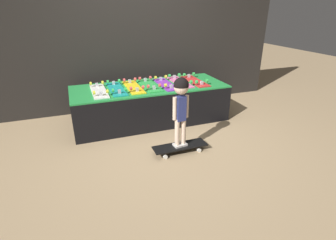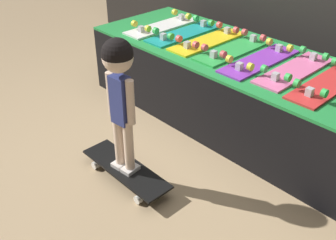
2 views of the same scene
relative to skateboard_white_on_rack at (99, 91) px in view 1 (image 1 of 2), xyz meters
name	(u,v)px [view 1 (image 1 of 2)]	position (x,y,z in m)	size (l,w,h in m)	color
ground_plane	(163,136)	(0.77, -0.59, -0.59)	(16.00, 16.00, 0.00)	tan
back_wall	(136,37)	(0.77, 0.78, 0.64)	(5.30, 0.10, 2.45)	black
display_rack	(150,103)	(0.77, 0.02, -0.30)	(2.36, 0.90, 0.57)	black
skateboard_white_on_rack	(99,91)	(0.00, 0.00, 0.00)	(0.21, 0.72, 0.09)	white
skateboard_teal_on_rack	(117,89)	(0.26, 0.01, 0.00)	(0.21, 0.72, 0.09)	teal
skateboard_yellow_on_rack	(133,87)	(0.51, 0.02, 0.00)	(0.21, 0.72, 0.09)	yellow
skateboard_green_on_rack	(149,85)	(0.77, 0.03, 0.00)	(0.21, 0.72, 0.09)	green
skateboard_purple_on_rack	(166,84)	(1.02, 0.00, 0.00)	(0.21, 0.72, 0.09)	purple
skateboard_pink_on_rack	(180,82)	(1.28, 0.04, 0.00)	(0.21, 0.72, 0.09)	pink
skateboard_red_on_rack	(195,81)	(1.54, 0.01, 0.00)	(0.21, 0.72, 0.09)	red
skateboard_on_floor	(180,147)	(0.82, -1.08, -0.51)	(0.69, 0.21, 0.09)	black
child	(181,100)	(0.82, -1.08, 0.12)	(0.21, 0.18, 0.88)	silver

